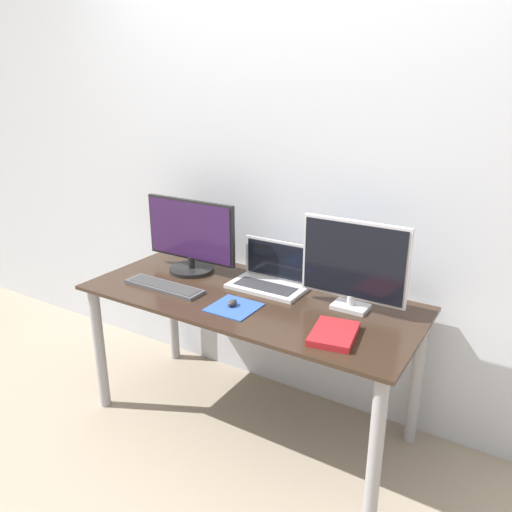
# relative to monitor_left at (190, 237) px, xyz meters

# --- Properties ---
(ground_plane) EXTENTS (12.00, 12.00, 0.00)m
(ground_plane) POSITION_rel_monitor_left_xyz_m (0.45, -0.48, -0.91)
(ground_plane) COLOR gray
(wall_back) EXTENTS (7.00, 0.05, 2.50)m
(wall_back) POSITION_rel_monitor_left_xyz_m (0.45, 0.30, 0.34)
(wall_back) COLOR silver
(wall_back) RESTS_ON ground_plane
(desk) EXTENTS (1.64, 0.71, 0.72)m
(desk) POSITION_rel_monitor_left_xyz_m (0.45, -0.12, -0.31)
(desk) COLOR #332319
(desk) RESTS_ON ground_plane
(monitor_left) EXTENTS (0.55, 0.24, 0.40)m
(monitor_left) POSITION_rel_monitor_left_xyz_m (0.00, 0.00, 0.00)
(monitor_left) COLOR black
(monitor_left) RESTS_ON desk
(monitor_right) EXTENTS (0.49, 0.11, 0.41)m
(monitor_right) POSITION_rel_monitor_left_xyz_m (0.92, 0.00, 0.03)
(monitor_right) COLOR silver
(monitor_right) RESTS_ON desk
(laptop) EXTENTS (0.38, 0.22, 0.22)m
(laptop) POSITION_rel_monitor_left_xyz_m (0.48, 0.04, -0.14)
(laptop) COLOR silver
(laptop) RESTS_ON desk
(keyboard) EXTENTS (0.44, 0.12, 0.02)m
(keyboard) POSITION_rel_monitor_left_xyz_m (0.03, -0.26, -0.18)
(keyboard) COLOR #4C4C51
(keyboard) RESTS_ON desk
(mousepad) EXTENTS (0.21, 0.21, 0.00)m
(mousepad) POSITION_rel_monitor_left_xyz_m (0.46, -0.27, -0.19)
(mousepad) COLOR #2D519E
(mousepad) RESTS_ON desk
(mouse) EXTENTS (0.04, 0.06, 0.03)m
(mouse) POSITION_rel_monitor_left_xyz_m (0.45, -0.27, -0.17)
(mouse) COLOR #333333
(mouse) RESTS_ON mousepad
(book) EXTENTS (0.21, 0.26, 0.03)m
(book) POSITION_rel_monitor_left_xyz_m (0.96, -0.29, -0.18)
(book) COLOR red
(book) RESTS_ON desk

